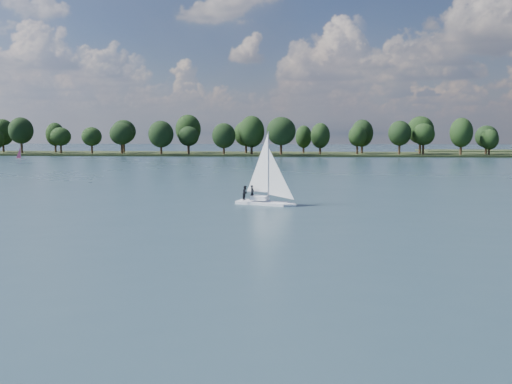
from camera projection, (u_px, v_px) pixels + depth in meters
ground at (333, 175)px, 120.27m from camera, size 700.00×700.00×0.00m
far_shore at (320, 155)px, 231.27m from camera, size 660.00×40.00×1.50m
sailboat at (263, 183)px, 69.55m from camera, size 7.35×4.53×9.38m
dinghy_pink at (21, 156)px, 188.99m from camera, size 3.05×1.64×4.62m
treeline at (301, 135)px, 227.47m from camera, size 563.14×74.47×18.09m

